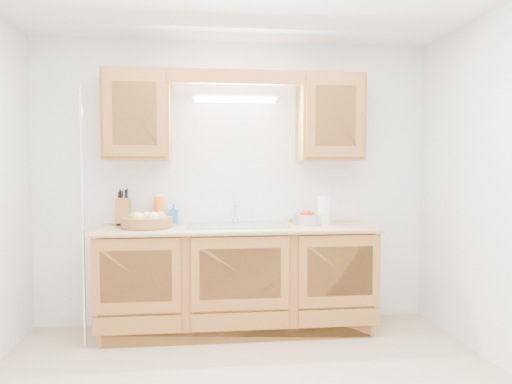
{
  "coord_description": "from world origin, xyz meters",
  "views": [
    {
      "loc": [
        -0.33,
        -2.97,
        1.4
      ],
      "look_at": [
        0.12,
        0.85,
        1.2
      ],
      "focal_mm": 35.0,
      "sensor_mm": 36.0,
      "label": 1
    }
  ],
  "objects": [
    {
      "name": "orange_canister",
      "position": [
        -0.66,
        1.41,
        1.03
      ],
      "size": [
        0.1,
        0.1,
        0.25
      ],
      "rotation": [
        0.0,
        0.0,
        0.25
      ],
      "color": "orange",
      "rests_on": "countertop"
    },
    {
      "name": "countertop",
      "position": [
        0.0,
        1.19,
        0.88
      ],
      "size": [
        2.3,
        0.63,
        0.04
      ],
      "primitive_type": "cube",
      "color": "tan",
      "rests_on": "base_cabinets"
    },
    {
      "name": "soap_bottle",
      "position": [
        -0.54,
        1.44,
        0.99
      ],
      "size": [
        0.08,
        0.08,
        0.17
      ],
      "primitive_type": "imported",
      "rotation": [
        0.0,
        0.0,
        -0.05
      ],
      "color": "blue",
      "rests_on": "countertop"
    },
    {
      "name": "room",
      "position": [
        0.0,
        0.0,
        1.25
      ],
      "size": [
        3.52,
        3.5,
        2.5
      ],
      "color": "tan",
      "rests_on": "ground"
    },
    {
      "name": "upper_cabinet_left",
      "position": [
        -0.83,
        1.33,
        1.83
      ],
      "size": [
        0.55,
        0.33,
        0.75
      ],
      "primitive_type": "cube",
      "color": "#9E682E",
      "rests_on": "room"
    },
    {
      "name": "upper_cabinet_right",
      "position": [
        0.83,
        1.33,
        1.83
      ],
      "size": [
        0.55,
        0.33,
        0.75
      ],
      "primitive_type": "cube",
      "color": "#9E682E",
      "rests_on": "room"
    },
    {
      "name": "knife_block",
      "position": [
        -0.97,
        1.38,
        1.01
      ],
      "size": [
        0.11,
        0.18,
        0.32
      ],
      "rotation": [
        0.0,
        0.0,
        -0.0
      ],
      "color": "#9E682E",
      "rests_on": "countertop"
    },
    {
      "name": "paper_towel",
      "position": [
        0.75,
        1.21,
        1.02
      ],
      "size": [
        0.14,
        0.14,
        0.29
      ],
      "rotation": [
        0.0,
        0.0,
        -0.05
      ],
      "color": "silver",
      "rests_on": "countertop"
    },
    {
      "name": "outlet_plate",
      "position": [
        0.95,
        1.49,
        1.15
      ],
      "size": [
        0.08,
        0.01,
        0.12
      ],
      "primitive_type": "cube",
      "color": "white",
      "rests_on": "room"
    },
    {
      "name": "apple_bowl",
      "position": [
        0.6,
        1.21,
        0.95
      ],
      "size": [
        0.27,
        0.27,
        0.12
      ],
      "rotation": [
        0.0,
        0.0,
        -0.16
      ],
      "color": "silver",
      "rests_on": "countertop"
    },
    {
      "name": "sponge",
      "position": [
        0.54,
        1.44,
        0.91
      ],
      "size": [
        0.12,
        0.08,
        0.02
      ],
      "rotation": [
        0.0,
        0.0,
        -0.07
      ],
      "color": "#CC333F",
      "rests_on": "countertop"
    },
    {
      "name": "sink",
      "position": [
        0.0,
        1.21,
        0.83
      ],
      "size": [
        0.84,
        0.46,
        0.36
      ],
      "color": "#9E9EA3",
      "rests_on": "countertop"
    },
    {
      "name": "fluorescent_fixture",
      "position": [
        0.0,
        1.42,
        2.0
      ],
      "size": [
        0.76,
        0.08,
        0.08
      ],
      "color": "white",
      "rests_on": "room"
    },
    {
      "name": "base_cabinets",
      "position": [
        0.0,
        1.2,
        0.44
      ],
      "size": [
        2.2,
        0.6,
        0.86
      ],
      "primitive_type": "cube",
      "color": "#9E682E",
      "rests_on": "ground"
    },
    {
      "name": "valance",
      "position": [
        0.0,
        1.19,
        2.14
      ],
      "size": [
        2.2,
        0.05,
        0.12
      ],
      "primitive_type": "cube",
      "color": "#9E682E",
      "rests_on": "room"
    },
    {
      "name": "wire_shelf_pole",
      "position": [
        -1.2,
        0.94,
        1.0
      ],
      "size": [
        0.03,
        0.03,
        2.0
      ],
      "primitive_type": "cylinder",
      "color": "silver",
      "rests_on": "ground"
    },
    {
      "name": "fruit_basket",
      "position": [
        -0.74,
        1.16,
        0.96
      ],
      "size": [
        0.51,
        0.51,
        0.13
      ],
      "rotation": [
        0.0,
        0.0,
        0.27
      ],
      "color": "#97673D",
      "rests_on": "countertop"
    }
  ]
}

